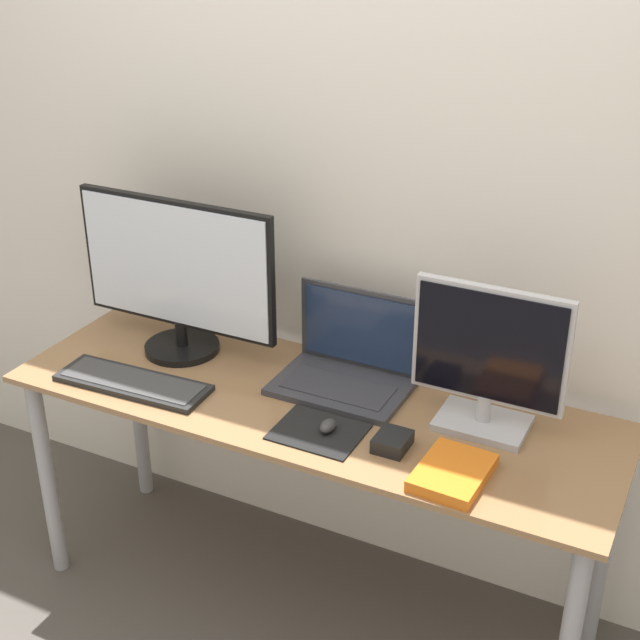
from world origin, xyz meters
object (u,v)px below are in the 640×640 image
at_px(monitor_left, 177,275).
at_px(monitor_right, 488,360).
at_px(keyboard, 133,383).
at_px(mouse, 328,426).
at_px(laptop, 348,363).
at_px(power_brick, 392,442).
at_px(book, 453,473).

distance_m(monitor_left, monitor_right, 0.94).
xyz_separation_m(monitor_left, keyboard, (-0.00, -0.24, -0.24)).
xyz_separation_m(monitor_left, mouse, (0.59, -0.21, -0.23)).
bearing_deg(mouse, laptop, 103.66).
xyz_separation_m(monitor_right, power_brick, (-0.17, -0.20, -0.18)).
height_order(monitor_left, book, monitor_left).
bearing_deg(monitor_left, monitor_right, -0.00).
height_order(monitor_left, power_brick, monitor_left).
xyz_separation_m(keyboard, book, (0.95, -0.01, 0.01)).
bearing_deg(monitor_right, monitor_left, 180.00).
bearing_deg(monitor_left, keyboard, -90.81).
bearing_deg(monitor_left, mouse, -19.40).
relative_size(mouse, power_brick, 0.62).
height_order(monitor_right, laptop, monitor_right).
distance_m(monitor_right, mouse, 0.44).
bearing_deg(keyboard, book, -0.71).
relative_size(keyboard, mouse, 7.63).
bearing_deg(mouse, power_brick, 3.27).
distance_m(keyboard, book, 0.95).
bearing_deg(book, laptop, 144.00).
distance_m(keyboard, power_brick, 0.77).
height_order(monitor_right, mouse, monitor_right).
xyz_separation_m(laptop, book, (0.41, -0.30, -0.05)).
bearing_deg(power_brick, book, -16.61).
bearing_deg(laptop, keyboard, -151.58).
distance_m(mouse, power_brick, 0.17).
relative_size(monitor_left, book, 2.92).
relative_size(laptop, keyboard, 0.81).
height_order(keyboard, power_brick, power_brick).
bearing_deg(mouse, monitor_right, 31.11).
bearing_deg(book, monitor_left, 165.08).
relative_size(monitor_left, power_brick, 6.62).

